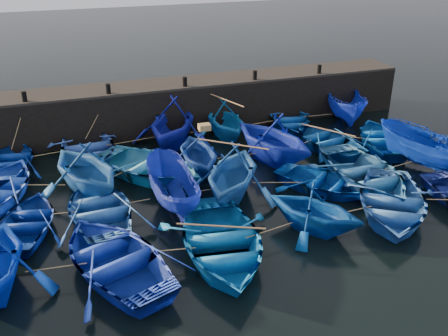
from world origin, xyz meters
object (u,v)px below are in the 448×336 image
object	(u,v)px
boat_0	(11,161)
boat_8	(150,166)
boat_13	(28,221)
wooden_crate	(204,127)

from	to	relation	value
boat_0	boat_8	size ratio (longest dim) A/B	0.82
boat_8	boat_13	world-z (taller)	boat_8
boat_0	wooden_crate	distance (m)	9.17
boat_0	boat_13	size ratio (longest dim) A/B	1.09
boat_13	wooden_crate	world-z (taller)	wooden_crate
boat_13	wooden_crate	bearing A→B (deg)	-147.64
wooden_crate	boat_8	bearing A→B (deg)	175.58
boat_0	boat_13	world-z (taller)	boat_0
boat_13	wooden_crate	distance (m)	8.35
boat_8	wooden_crate	bearing A→B (deg)	-44.19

